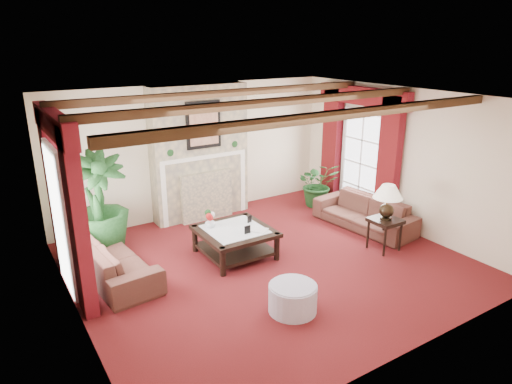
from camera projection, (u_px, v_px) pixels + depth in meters
floor at (270, 263)px, 7.55m from camera, size 6.00×6.00×0.00m
ceiling at (272, 98)px, 6.69m from camera, size 6.00×6.00×0.00m
back_wall at (195, 151)px, 9.32m from camera, size 6.00×0.02×2.70m
left_wall at (69, 226)px, 5.60m from camera, size 0.02×5.50×2.70m
right_wall at (402, 160)px, 8.64m from camera, size 0.02×5.50×2.70m
ceiling_beams at (272, 102)px, 6.71m from camera, size 6.00×3.00×0.12m
fireplace at (197, 84)px, 8.73m from camera, size 2.00×0.52×2.70m
french_door_left at (48, 148)px, 6.17m from camera, size 0.10×1.10×2.16m
french_door_right at (365, 112)px, 9.17m from camera, size 0.10×1.10×2.16m
curtains_left at (52, 116)px, 6.09m from camera, size 0.20×2.40×2.55m
curtains_right at (363, 91)px, 8.98m from camera, size 0.20×2.40×2.55m
sofa_left at (112, 253)px, 7.02m from camera, size 2.16×0.96×0.80m
sofa_right at (365, 208)px, 8.87m from camera, size 2.16×1.04×0.79m
potted_palm at (100, 225)px, 7.82m from camera, size 1.15×1.86×0.99m
small_plant at (318, 189)px, 10.04m from camera, size 1.66×1.69×0.78m
coffee_table at (235, 242)px, 7.75m from camera, size 1.18×1.18×0.48m
side_table at (384, 234)px, 7.97m from camera, size 0.57×0.57×0.57m
ottoman at (293, 298)px, 6.18m from camera, size 0.66×0.66×0.39m
table_lamp at (387, 202)px, 7.77m from camera, size 0.50×0.50×0.64m
flower_vase at (210, 223)px, 7.73m from camera, size 0.20×0.21×0.18m
book at (256, 225)px, 7.48m from camera, size 0.25×0.24×0.31m
photo_frame_a at (247, 230)px, 7.47m from camera, size 0.11×0.02×0.15m
photo_frame_b at (250, 219)px, 7.93m from camera, size 0.10×0.06×0.13m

